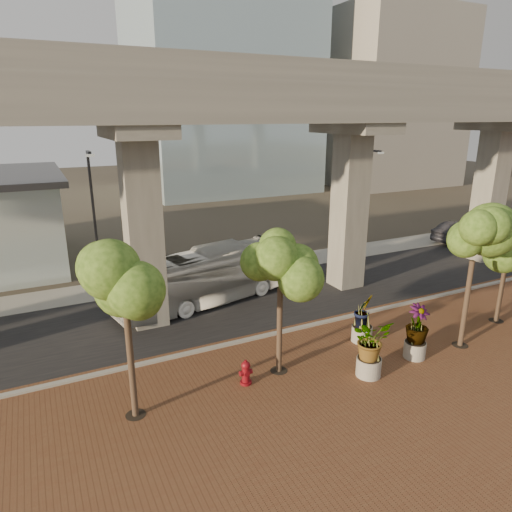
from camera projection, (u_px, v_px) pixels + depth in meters
name	position (u px, v px, depth m)	size (l,w,h in m)	color
ground	(274.00, 315.00, 23.71)	(160.00, 160.00, 0.00)	#3D372C
brick_plaza	(377.00, 396.00, 16.85)	(70.00, 13.00, 0.06)	brown
asphalt_road	(257.00, 302.00, 25.42)	(90.00, 8.00, 0.04)	black
curb_strip	(294.00, 330.00, 21.98)	(70.00, 0.25, 0.16)	#99978E
far_sidewalk	(220.00, 272.00, 30.13)	(90.00, 3.00, 0.06)	#99978E
transit_viaduct	(257.00, 170.00, 23.28)	(72.00, 5.60, 12.40)	gray
midrise_block	(386.00, 101.00, 67.06)	(18.00, 16.00, 24.00)	gray
transit_bus	(208.00, 277.00, 24.99)	(2.53, 10.78, 3.00)	silver
parked_car	(459.00, 232.00, 37.23)	(1.72, 4.97, 1.64)	black
fire_hydrant	(246.00, 372.00, 17.46)	(0.50, 0.45, 1.01)	maroon
planter_front	(371.00, 342.00, 17.73)	(2.18, 2.18, 2.40)	#A09C90
planter_right	(417.00, 326.00, 19.10)	(2.23, 2.23, 2.39)	#A9A399
planter_left	(363.00, 313.00, 20.52)	(2.09, 2.09, 2.29)	gray
street_tree_far_west	(124.00, 289.00, 14.38)	(3.26, 3.26, 6.16)	#4F3A2D
street_tree_near_west	(281.00, 266.00, 17.16)	(3.00, 3.00, 5.87)	#4F3A2D
street_tree_near_east	(476.00, 238.00, 19.05)	(3.50, 3.50, 6.62)	#4F3A2D
street_tree_far_east	(509.00, 244.00, 21.78)	(3.20, 3.20, 5.51)	#4F3A2D
streetlamp_west	(95.00, 218.00, 23.95)	(0.41, 1.19, 8.23)	#2B2B2F
streetlamp_east	(369.00, 197.00, 31.97)	(0.38, 1.11, 7.69)	#29282D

